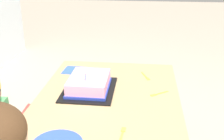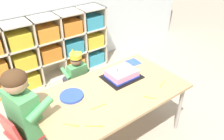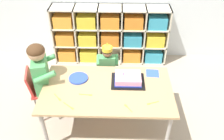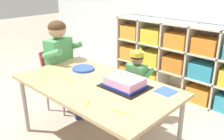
% 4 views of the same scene
% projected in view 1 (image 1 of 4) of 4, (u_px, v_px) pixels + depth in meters
% --- Properties ---
extents(activity_table, '(1.43, 0.81, 0.62)m').
position_uv_depth(activity_table, '(104.00, 118.00, 1.53)').
color(activity_table, tan).
rests_on(activity_table, ground).
extents(birthday_cake_on_tray, '(0.38, 0.30, 0.12)m').
position_uv_depth(birthday_cake_on_tray, '(89.00, 84.00, 1.73)').
color(birthday_cake_on_tray, black).
rests_on(birthday_cake_on_tray, activity_table).
extents(paper_napkin_square, '(0.16, 0.16, 0.00)m').
position_uv_depth(paper_napkin_square, '(74.00, 70.00, 2.03)').
color(paper_napkin_square, '#3356B7').
rests_on(paper_napkin_square, activity_table).
extents(fork_scattered_mid_table, '(0.13, 0.06, 0.00)m').
position_uv_depth(fork_scattered_mid_table, '(146.00, 77.00, 1.93)').
color(fork_scattered_mid_table, yellow).
rests_on(fork_scattered_mid_table, activity_table).
extents(fork_beside_plate_stack, '(0.08, 0.11, 0.00)m').
position_uv_depth(fork_beside_plate_stack, '(158.00, 94.00, 1.69)').
color(fork_beside_plate_stack, yellow).
rests_on(fork_beside_plate_stack, activity_table).
extents(fork_near_child_seat, '(0.15, 0.03, 0.00)m').
position_uv_depth(fork_near_child_seat, '(122.00, 135.00, 1.31)').
color(fork_near_child_seat, yellow).
rests_on(fork_near_child_seat, activity_table).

